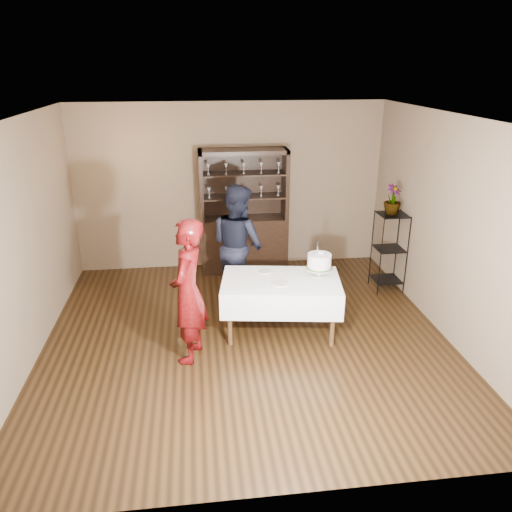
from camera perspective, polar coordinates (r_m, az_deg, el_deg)
The scene contains 14 objects.
floor at distance 6.41m, azimuth -1.08°, elevation -9.24°, with size 5.00×5.00×0.00m, color black.
ceiling at distance 5.55m, azimuth -1.27°, elevation 15.56°, with size 5.00×5.00×0.00m, color white.
back_wall at distance 8.23m, azimuth -3.00°, elevation 7.87°, with size 5.00×0.02×2.70m, color #755D4B.
wall_left at distance 6.13m, azimuth -25.12°, elevation 1.11°, with size 0.02×5.00×2.70m, color #755D4B.
wall_right at distance 6.57m, azimuth 21.10°, elevation 2.98°, with size 0.02×5.00×2.70m, color #755D4B.
china_hutch at distance 8.20m, azimuth -1.39°, elevation 2.86°, with size 1.40×0.48×2.00m.
plant_etagere at distance 7.72m, azimuth 14.98°, elevation 0.83°, with size 0.42×0.42×1.20m.
cake_table at distance 6.28m, azimuth 2.85°, elevation -4.17°, with size 1.58×1.11×0.73m.
woman at distance 5.67m, azimuth -7.78°, elevation -4.05°, with size 0.62×0.41×1.69m, color #3A050A.
man at distance 7.00m, azimuth -2.10°, elevation 1.31°, with size 0.84×0.65×1.73m, color black.
cake at distance 6.30m, azimuth 7.24°, elevation -0.72°, with size 0.33×0.33×0.46m.
plate_near at distance 6.09m, azimuth 2.77°, elevation -3.13°, with size 0.22×0.22×0.01m, color silver.
plate_far at distance 6.43m, azimuth 1.02°, elevation -1.77°, with size 0.16×0.16×0.01m, color silver.
potted_plant at distance 7.51m, azimuth 15.35°, elevation 6.25°, with size 0.24×0.24×0.43m, color #446630.
Camera 1 is at (-0.56, -5.49, 3.25)m, focal length 35.00 mm.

